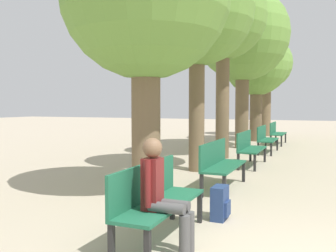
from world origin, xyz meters
TOP-DOWN VIEW (x-y plane):
  - bench_row_0 at (-1.57, 0.56)m, footprint 0.51×1.77m
  - bench_row_1 at (-1.57, 3.62)m, footprint 0.51×1.77m
  - bench_row_2 at (-1.57, 6.68)m, footprint 0.51×1.77m
  - bench_row_3 at (-1.57, 9.75)m, footprint 0.51×1.77m
  - bench_row_4 at (-1.57, 12.81)m, footprint 0.51×1.77m
  - tree_row_1 at (-2.64, 5.37)m, footprint 2.84×2.84m
  - tree_row_2 at (-2.64, 7.91)m, footprint 2.70×2.70m
  - tree_row_3 at (-2.64, 10.89)m, footprint 3.54×3.54m
  - tree_row_4 at (-2.64, 14.02)m, footprint 2.94×2.94m
  - tree_row_5 at (-2.64, 17.15)m, footprint 2.75×2.75m
  - person_seated at (-1.33, 0.22)m, footprint 0.59×0.33m
  - backpack at (-1.03, 1.65)m, footprint 0.23×0.35m

SIDE VIEW (x-z plane):
  - backpack at x=-1.03m, z-range 0.00..0.48m
  - bench_row_0 at x=-1.57m, z-range 0.07..1.01m
  - bench_row_1 at x=-1.57m, z-range 0.07..1.01m
  - bench_row_2 at x=-1.57m, z-range 0.07..1.01m
  - bench_row_3 at x=-1.57m, z-range 0.07..1.01m
  - bench_row_4 at x=-1.57m, z-range 0.07..1.01m
  - person_seated at x=-1.33m, z-range 0.05..1.34m
  - tree_row_4 at x=-2.64m, z-range 0.99..6.05m
  - tree_row_5 at x=-2.64m, z-range 1.18..6.47m
  - tree_row_1 at x=-2.64m, z-range 1.26..6.73m
  - tree_row_3 at x=-2.64m, z-range 1.25..7.38m
  - tree_row_2 at x=-2.64m, z-range 1.46..7.23m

